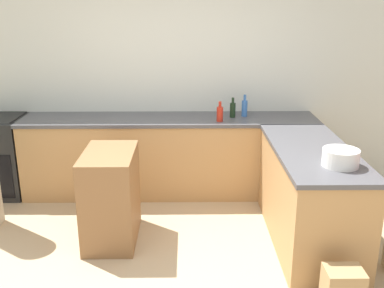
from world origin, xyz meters
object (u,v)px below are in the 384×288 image
Objects in this scene: mixing_bowl at (341,158)px; hot_sauce_bottle at (220,113)px; water_bottle_blue at (244,108)px; wine_bottle_dark at (233,109)px; range_oven at (0,156)px; island_table at (111,196)px.

mixing_bowl is 1.67m from hot_sauce_bottle.
water_bottle_blue is 0.38m from hot_sauce_bottle.
range_oven is at bearing -179.66° from wine_bottle_dark.
range_oven is 2.76m from wine_bottle_dark.
island_table is at bearing -139.88° from water_bottle_blue.
hot_sauce_bottle is at bearing -142.80° from water_bottle_blue.
range_oven is 2.90m from water_bottle_blue.
mixing_bowl is 1.75m from water_bottle_blue.
hot_sauce_bottle reaches higher than range_oven.
range_oven is 4.07× the size of wine_bottle_dark.
wine_bottle_dark is at bearing 42.01° from island_table.
water_bottle_blue is at bearing 37.20° from hot_sauce_bottle.
mixing_bowl is (1.95, -0.49, 0.55)m from island_table.
island_table is 1.54m from hot_sauce_bottle.
water_bottle_blue is at bearing 18.37° from wine_bottle_dark.
island_table is at bearing -139.11° from hot_sauce_bottle.
mixing_bowl reaches higher than island_table.
wine_bottle_dark is at bearing 0.34° from range_oven.
wine_bottle_dark reaches higher than hot_sauce_bottle.
island_table is 2.99× the size of mixing_bowl.
range_oven is 2.61m from hot_sauce_bottle.
mixing_bowl is 1.31× the size of hot_sauce_bottle.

